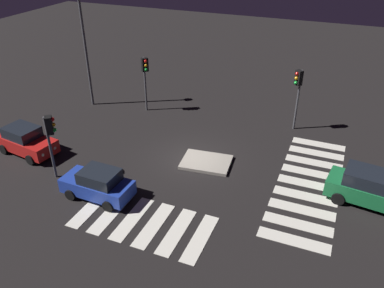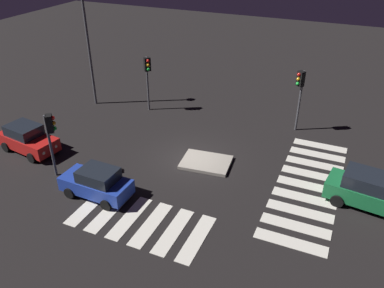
{
  "view_description": "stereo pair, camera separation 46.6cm",
  "coord_description": "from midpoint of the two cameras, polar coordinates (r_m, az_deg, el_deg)",
  "views": [
    {
      "loc": [
        7.43,
        -18.05,
        12.22
      ],
      "look_at": [
        0.0,
        0.0,
        1.0
      ],
      "focal_mm": 36.38,
      "sensor_mm": 36.0,
      "label": 1
    },
    {
      "loc": [
        7.85,
        -17.87,
        12.22
      ],
      "look_at": [
        0.0,
        0.0,
        1.0
      ],
      "focal_mm": 36.38,
      "sensor_mm": 36.0,
      "label": 2
    }
  ],
  "objects": [
    {
      "name": "car_red",
      "position": [
        25.36,
        -22.5,
        0.71
      ],
      "size": [
        4.01,
        2.22,
        1.68
      ],
      "rotation": [
        0.0,
        0.0,
        -0.14
      ],
      "color": "red",
      "rests_on": "ground"
    },
    {
      "name": "traffic_light_north",
      "position": [
        25.84,
        16.06,
        8.12
      ],
      "size": [
        0.54,
        0.53,
        4.14
      ],
      "rotation": [
        0.0,
        0.0,
        -2.24
      ],
      "color": "#47474C",
      "rests_on": "ground"
    },
    {
      "name": "car_green",
      "position": [
        20.92,
        25.02,
        -6.21
      ],
      "size": [
        4.21,
        2.32,
        1.76
      ],
      "rotation": [
        0.0,
        0.0,
        -0.14
      ],
      "color": "#196B38",
      "rests_on": "ground"
    },
    {
      "name": "crosswalk_side",
      "position": [
        21.74,
        17.21,
        -5.84
      ],
      "size": [
        3.2,
        9.9,
        0.02
      ],
      "color": "silver",
      "rests_on": "ground"
    },
    {
      "name": "crosswalk_near",
      "position": [
        18.7,
        -6.88,
        -11.15
      ],
      "size": [
        6.45,
        3.2,
        0.02
      ],
      "color": "silver",
      "rests_on": "ground"
    },
    {
      "name": "traffic_island",
      "position": [
        22.54,
        2.66,
        -2.71
      ],
      "size": [
        3.0,
        2.38,
        0.18
      ],
      "color": "gray",
      "rests_on": "ground"
    },
    {
      "name": "traffic_light_west",
      "position": [
        28.01,
        -6.06,
        10.61
      ],
      "size": [
        0.53,
        0.54,
        4.02
      ],
      "rotation": [
        0.0,
        0.0,
        -0.72
      ],
      "color": "#47474C",
      "rests_on": "ground"
    },
    {
      "name": "traffic_light_south",
      "position": [
        21.42,
        -19.45,
        1.87
      ],
      "size": [
        0.53,
        0.54,
        3.65
      ],
      "rotation": [
        0.0,
        0.0,
        0.64
      ],
      "color": "#47474C",
      "rests_on": "ground"
    },
    {
      "name": "street_lamp",
      "position": [
        29.27,
        -14.76,
        15.79
      ],
      "size": [
        0.56,
        0.56,
        8.23
      ],
      "color": "#47474C",
      "rests_on": "ground"
    },
    {
      "name": "ground_plane",
      "position": [
        23.03,
        0.58,
        -2.16
      ],
      "size": [
        80.0,
        80.0,
        0.0
      ],
      "primitive_type": "plane",
      "color": "black"
    },
    {
      "name": "car_blue",
      "position": [
        20.17,
        -13.15,
        -5.56
      ],
      "size": [
        3.72,
        1.81,
        1.6
      ],
      "rotation": [
        0.0,
        0.0,
        3.12
      ],
      "color": "#1E389E",
      "rests_on": "ground"
    }
  ]
}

